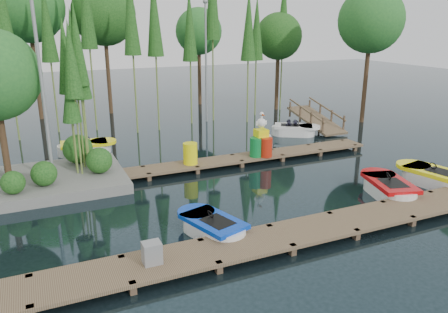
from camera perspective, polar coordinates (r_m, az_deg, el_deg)
name	(u,v)px	position (r m, az deg, el deg)	size (l,w,h in m)	color
ground_plane	(217,190)	(16.21, -0.90, -4.41)	(90.00, 90.00, 0.00)	#1B2C33
near_dock	(281,237)	(12.47, 7.40, -10.34)	(18.00, 1.50, 0.50)	brown
far_dock	(216,162)	(18.67, -1.10, -0.71)	(15.00, 1.20, 0.50)	brown
island	(19,103)	(17.39, -25.16, 6.35)	(6.20, 4.20, 6.75)	slate
tree_screen	(101,19)	(24.77, -15.75, 16.93)	(34.42, 18.53, 10.31)	#46301E
lamp_island	(41,74)	(16.46, -22.84, 9.92)	(0.30, 0.30, 7.25)	gray
lamp_rear	(206,52)	(26.82, -2.38, 13.54)	(0.30, 0.30, 7.25)	gray
ramp	(316,119)	(25.81, 11.93, 4.80)	(1.50, 3.94, 1.49)	brown
boat_blue	(212,228)	(12.86, -1.53, -9.26)	(1.81, 2.71, 0.84)	white
boat_red	(388,189)	(16.70, 20.68, -3.93)	(1.94, 2.98, 0.92)	white
boat_yellow_near	(434,178)	(18.46, 25.71, -2.53)	(1.87, 3.07, 0.96)	white
boat_yellow_far	(85,148)	(21.58, -17.66, 1.10)	(2.77, 1.39, 1.35)	white
boat_white_far	(294,130)	(24.28, 9.14, 3.42)	(2.85, 2.41, 1.24)	white
utility_cabinet	(152,253)	(11.04, -9.39, -12.31)	(0.45, 0.38, 0.55)	gray
yellow_barrel	(190,154)	(18.12, -4.43, 0.39)	(0.59, 0.59, 0.89)	#FFF70D
drum_cluster	(262,143)	(19.26, 4.98, 1.79)	(1.13, 1.03, 1.95)	#0D7B32
seagull_post	(266,141)	(19.53, 5.51, 2.02)	(0.54, 0.29, 0.87)	gray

